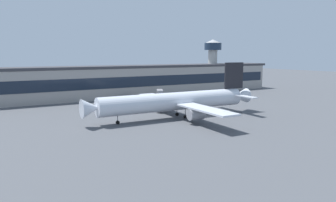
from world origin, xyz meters
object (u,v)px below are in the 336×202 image
object	(u,v)px
belt_loader	(128,97)
catering_truck	(160,94)
airliner	(177,101)
control_tower	(213,58)
follow_me_car	(235,92)

from	to	relation	value
belt_loader	catering_truck	world-z (taller)	catering_truck
airliner	belt_loader	distance (m)	46.02
airliner	control_tower	world-z (taller)	control_tower
airliner	belt_loader	size ratio (longest dim) A/B	9.37
control_tower	belt_loader	xyz separation A→B (m)	(-60.14, -14.99, -16.92)
airliner	belt_loader	world-z (taller)	airliner
airliner	control_tower	size ratio (longest dim) A/B	2.09
catering_truck	follow_me_car	bearing A→B (deg)	-6.74
follow_me_car	catering_truck	size ratio (longest dim) A/B	0.62
follow_me_car	catering_truck	xyz separation A→B (m)	(-41.53, 4.91, 1.20)
belt_loader	airliner	bearing A→B (deg)	-93.62
catering_truck	belt_loader	bearing A→B (deg)	162.34
airliner	belt_loader	bearing A→B (deg)	86.38
control_tower	follow_me_car	distance (m)	30.06
catering_truck	airliner	bearing A→B (deg)	-112.40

